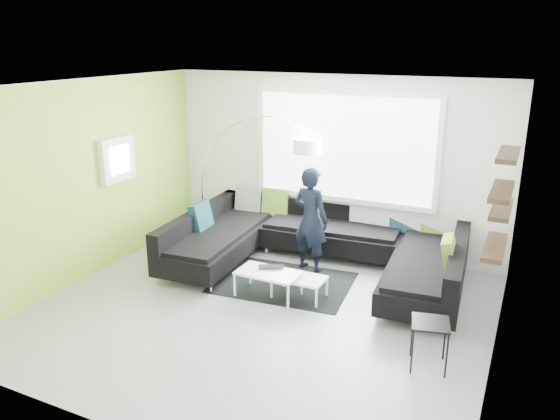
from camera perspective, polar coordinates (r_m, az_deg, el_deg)
The scene contains 9 objects.
ground at distance 7.05m, azimuth -2.02°, elevation -10.53°, with size 5.50×5.50×0.00m, color #949499.
room_shell at distance 6.57m, azimuth -1.07°, elevation 4.26°, with size 5.54×5.04×2.82m.
sectional_sofa at distance 7.99m, azimuth 3.90°, elevation -3.99°, with size 4.29×2.84×0.89m.
rug at distance 7.80m, azimuth 0.35°, elevation -7.58°, with size 1.88×1.37×0.01m, color black.
coffee_table at distance 7.34m, azimuth 0.38°, elevation -7.80°, with size 1.07×0.62×0.35m, color white.
arc_lamp at distance 9.17m, azimuth -8.24°, elevation 3.23°, with size 2.03×0.89×2.16m, color silver, non-canonical shape.
side_table at distance 6.07m, azimuth 15.29°, elevation -13.39°, with size 0.38×0.38×0.52m, color black.
person at distance 7.98m, azimuth 3.23°, elevation -1.00°, with size 0.64×0.50×1.57m, color black.
laptop at distance 7.36m, azimuth -0.92°, elevation -6.13°, with size 0.40×0.35×0.03m, color black.
Camera 1 is at (2.91, -5.51, 3.31)m, focal length 35.00 mm.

